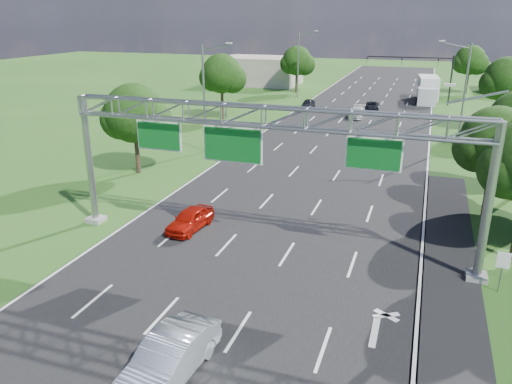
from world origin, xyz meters
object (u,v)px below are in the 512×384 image
at_px(regulatory_sign, 503,264).
at_px(box_truck, 428,90).
at_px(traffic_signal, 426,68).
at_px(sign_gantry, 265,128).
at_px(silver_sedan, 169,358).
at_px(red_coupe, 190,219).

height_order(regulatory_sign, box_truck, box_truck).
distance_m(regulatory_sign, traffic_signal, 54.37).
relative_size(sign_gantry, box_truck, 2.43).
height_order(silver_sedan, box_truck, box_truck).
distance_m(sign_gantry, red_coupe, 8.08).
height_order(traffic_signal, silver_sedan, traffic_signal).
bearing_deg(silver_sedan, red_coupe, 117.47).
xyz_separation_m(sign_gantry, silver_sedan, (0.09, -11.40, -6.07)).
height_order(traffic_signal, box_truck, traffic_signal).
bearing_deg(silver_sedan, traffic_signal, 88.38).
distance_m(traffic_signal, box_truck, 4.49).
xyz_separation_m(sign_gantry, box_truck, (7.67, 55.83, -5.17)).
bearing_deg(regulatory_sign, silver_sedan, -139.09).
relative_size(regulatory_sign, traffic_signal, 0.17).
xyz_separation_m(sign_gantry, traffic_signal, (7.15, 53.00, -1.72)).
bearing_deg(sign_gantry, silver_sedan, -89.56).
bearing_deg(sign_gantry, red_coupe, 170.22).
relative_size(regulatory_sign, silver_sedan, 0.42).
distance_m(regulatory_sign, red_coupe, 17.28).
bearing_deg(regulatory_sign, red_coupe, 173.69).
bearing_deg(box_truck, traffic_signal, -105.67).
xyz_separation_m(regulatory_sign, red_coupe, (-17.15, 1.90, -0.84)).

